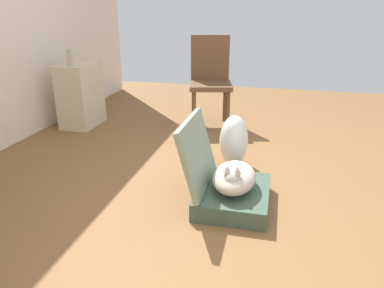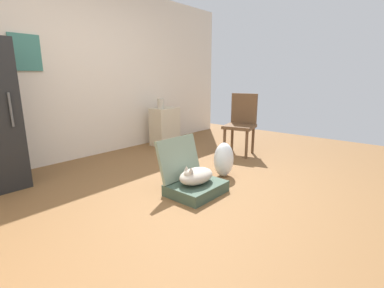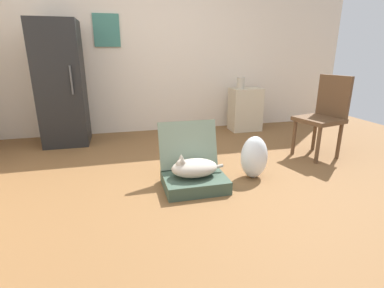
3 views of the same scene
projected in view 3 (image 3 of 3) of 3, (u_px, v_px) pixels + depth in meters
name	position (u px, v px, depth m)	size (l,w,h in m)	color
ground_plane	(192.00, 187.00, 2.71)	(7.68, 7.68, 0.00)	brown
wall_back	(155.00, 46.00, 4.41)	(6.40, 0.15, 2.60)	beige
suitcase_base	(194.00, 182.00, 2.69)	(0.57, 0.46, 0.12)	#384C3D
suitcase_lid	(188.00, 145.00, 2.83)	(0.57, 0.46, 0.04)	gray
cat	(194.00, 168.00, 2.65)	(0.51, 0.28, 0.21)	#B2A899
plastic_bag_white	(254.00, 157.00, 2.87)	(0.27, 0.23, 0.43)	silver
refrigerator	(62.00, 85.00, 3.82)	(0.57, 0.60, 1.61)	black
side_table	(245.00, 109.00, 4.64)	(0.48, 0.32, 0.67)	beige
vase_tall	(241.00, 83.00, 4.45)	(0.12, 0.12, 0.17)	#B7AD99
chair	(324.00, 114.00, 3.42)	(0.54, 0.54, 0.96)	brown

